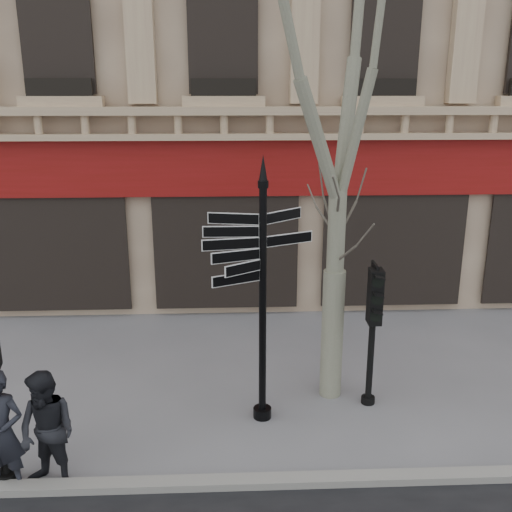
# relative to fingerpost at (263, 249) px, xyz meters

# --- Properties ---
(ground) EXTENTS (80.00, 80.00, 0.00)m
(ground) POSITION_rel_fingerpost_xyz_m (-0.62, -0.32, -2.95)
(ground) COLOR slate
(ground) RESTS_ON ground
(kerb) EXTENTS (80.00, 0.25, 0.12)m
(kerb) POSITION_rel_fingerpost_xyz_m (-0.62, -1.72, -2.89)
(kerb) COLOR gray
(kerb) RESTS_ON ground
(fingerpost) EXTENTS (2.23, 2.23, 4.39)m
(fingerpost) POSITION_rel_fingerpost_xyz_m (0.00, 0.00, 0.00)
(fingerpost) COLOR black
(fingerpost) RESTS_ON ground
(traffic_signal_secondary) EXTENTS (0.43, 0.31, 2.48)m
(traffic_signal_secondary) POSITION_rel_fingerpost_xyz_m (1.88, 0.37, -1.22)
(traffic_signal_secondary) COLOR black
(traffic_signal_secondary) RESTS_ON ground
(plane_tree) EXTENTS (3.41, 3.41, 9.06)m
(plane_tree) POSITION_rel_fingerpost_xyz_m (1.27, 0.71, 3.41)
(plane_tree) COLOR gray
(plane_tree) RESTS_ON ground
(pedestrian_a) EXTENTS (0.68, 0.48, 1.76)m
(pedestrian_a) POSITION_rel_fingerpost_xyz_m (-3.60, -1.62, -2.07)
(pedestrian_a) COLOR black
(pedestrian_a) RESTS_ON ground
(pedestrian_b) EXTENTS (1.04, 0.94, 1.73)m
(pedestrian_b) POSITION_rel_fingerpost_xyz_m (-2.99, -1.62, -2.08)
(pedestrian_b) COLOR black
(pedestrian_b) RESTS_ON ground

